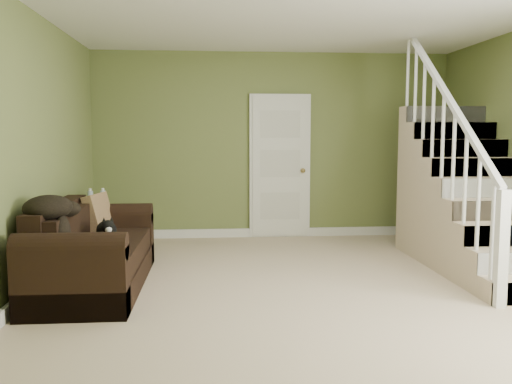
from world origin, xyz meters
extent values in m
cube|color=#C5AA8E|center=(0.00, 0.00, 0.00)|extent=(5.00, 5.50, 0.01)
cube|color=white|center=(0.00, 0.00, 2.60)|extent=(5.00, 5.50, 0.01)
cube|color=olive|center=(0.00, 2.75, 1.30)|extent=(5.00, 0.04, 2.60)
cube|color=olive|center=(0.00, -2.75, 1.30)|extent=(5.00, 0.04, 2.60)
cube|color=olive|center=(-2.50, 0.00, 1.30)|extent=(0.04, 5.50, 2.60)
cube|color=white|center=(0.00, 2.72, 0.06)|extent=(5.00, 0.04, 0.12)
cube|color=white|center=(-2.47, 0.00, 0.06)|extent=(0.04, 5.50, 0.12)
cube|color=white|center=(0.10, 2.71, 1.01)|extent=(0.86, 0.05, 2.02)
cube|color=white|center=(0.10, 2.69, 1.00)|extent=(0.78, 0.04, 1.96)
sphere|color=olive|center=(0.42, 2.65, 0.95)|extent=(0.07, 0.07, 0.07)
cylinder|color=white|center=(1.55, -0.46, 0.65)|extent=(0.04, 0.04, 0.90)
cylinder|color=white|center=(1.55, -0.19, 0.85)|extent=(0.04, 0.04, 0.90)
cube|color=#C5AA8E|center=(2.00, 0.08, 0.30)|extent=(1.00, 0.27, 0.60)
cylinder|color=white|center=(1.55, 0.08, 1.05)|extent=(0.04, 0.04, 0.90)
cube|color=#C5AA8E|center=(2.00, 0.35, 0.40)|extent=(1.00, 0.27, 0.80)
cylinder|color=white|center=(1.55, 0.35, 1.25)|extent=(0.04, 0.04, 0.90)
cube|color=#C5AA8E|center=(2.00, 0.62, 0.50)|extent=(1.00, 0.27, 1.00)
cylinder|color=white|center=(1.55, 0.62, 1.45)|extent=(0.04, 0.04, 0.90)
cube|color=#C5AA8E|center=(2.00, 0.89, 0.60)|extent=(1.00, 0.27, 1.20)
cylinder|color=white|center=(1.55, 0.89, 1.65)|extent=(0.04, 0.04, 0.90)
cube|color=#C5AA8E|center=(2.00, 1.16, 0.70)|extent=(1.00, 0.27, 1.40)
cylinder|color=white|center=(1.55, 1.16, 1.85)|extent=(0.04, 0.04, 0.90)
cube|color=#C5AA8E|center=(2.00, 1.43, 0.80)|extent=(1.00, 0.27, 1.60)
cylinder|color=white|center=(1.55, 1.43, 2.05)|extent=(0.04, 0.04, 0.90)
cube|color=#C5AA8E|center=(2.00, 1.70, 0.90)|extent=(1.00, 0.27, 1.80)
cylinder|color=white|center=(1.55, 1.70, 2.25)|extent=(0.04, 0.04, 0.90)
cube|color=white|center=(1.55, -0.62, 0.50)|extent=(0.09, 0.09, 1.00)
cube|color=white|center=(1.55, 0.62, 1.90)|extent=(0.06, 2.46, 1.84)
cube|color=black|center=(-1.97, 0.28, 0.12)|extent=(0.88, 2.04, 0.23)
cube|color=black|center=(-1.88, 0.28, 0.33)|extent=(0.67, 1.54, 0.20)
cube|color=black|center=(-1.97, -0.62, 0.29)|extent=(0.88, 0.23, 0.57)
cube|color=black|center=(-1.97, 1.19, 0.29)|extent=(0.88, 0.23, 0.57)
cylinder|color=black|center=(-1.97, -0.62, 0.57)|extent=(0.88, 0.23, 0.23)
cylinder|color=black|center=(-1.97, 1.19, 0.57)|extent=(0.88, 0.23, 0.23)
cube|color=black|center=(-2.32, 0.28, 0.51)|extent=(0.19, 1.58, 0.58)
cube|color=black|center=(-2.17, 0.28, 0.59)|extent=(0.13, 1.52, 0.32)
cube|color=black|center=(-2.26, 1.83, 0.29)|extent=(0.49, 0.49, 0.57)
cylinder|color=silver|center=(-2.33, 1.78, 0.67)|extent=(0.06, 0.06, 0.20)
cylinder|color=#2A3EA5|center=(-2.33, 1.78, 0.67)|extent=(0.07, 0.07, 0.05)
cylinder|color=white|center=(-2.33, 1.78, 0.79)|extent=(0.03, 0.03, 0.03)
cylinder|color=silver|center=(-2.19, 1.81, 0.67)|extent=(0.06, 0.06, 0.20)
cylinder|color=#2A3EA5|center=(-2.19, 1.81, 0.67)|extent=(0.07, 0.07, 0.05)
cylinder|color=white|center=(-2.19, 1.81, 0.79)|extent=(0.03, 0.03, 0.03)
ellipsoid|color=black|center=(-1.89, 0.40, 0.53)|extent=(0.28, 0.38, 0.18)
ellipsoid|color=white|center=(-1.89, 0.32, 0.49)|extent=(0.14, 0.17, 0.09)
sphere|color=black|center=(-1.89, 0.23, 0.59)|extent=(0.15, 0.15, 0.12)
ellipsoid|color=white|center=(-1.89, 0.18, 0.57)|extent=(0.08, 0.07, 0.06)
cone|color=black|center=(-1.92, 0.24, 0.66)|extent=(0.05, 0.06, 0.05)
cone|color=black|center=(-1.85, 0.24, 0.66)|extent=(0.05, 0.06, 0.05)
cylinder|color=black|center=(-1.79, 0.53, 0.46)|extent=(0.16, 0.24, 0.03)
ellipsoid|color=gold|center=(-1.87, -0.22, 0.46)|extent=(0.07, 0.18, 0.05)
cube|color=#503420|center=(-2.06, 0.93, 0.61)|extent=(0.29, 0.47, 0.45)
ellipsoid|color=black|center=(-2.25, -0.20, 0.83)|extent=(0.46, 0.57, 0.21)
camera|label=1|loc=(-0.86, -4.89, 1.45)|focal=38.00mm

